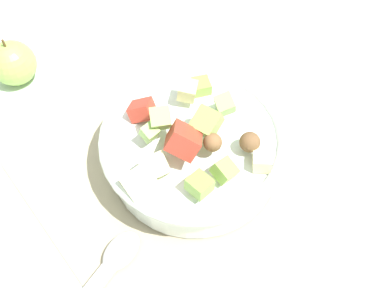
{
  "coord_description": "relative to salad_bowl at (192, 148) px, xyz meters",
  "views": [
    {
      "loc": [
        -0.21,
        -0.26,
        0.53
      ],
      "look_at": [
        -0.0,
        -0.01,
        0.05
      ],
      "focal_mm": 40.89,
      "sensor_mm": 36.0,
      "label": 1
    }
  ],
  "objects": [
    {
      "name": "salad_bowl",
      "position": [
        0.0,
        0.0,
        0.0
      ],
      "size": [
        0.25,
        0.25,
        0.12
      ],
      "color": "white",
      "rests_on": "placemat"
    },
    {
      "name": "whole_apple",
      "position": [
        -0.11,
        0.3,
        -0.01
      ],
      "size": [
        0.07,
        0.07,
        0.08
      ],
      "color": "#9EC656",
      "rests_on": "ground_plane"
    },
    {
      "name": "placemat",
      "position": [
        0.01,
        0.01,
        -0.04
      ],
      "size": [
        0.43,
        0.32,
        0.01
      ],
      "primitive_type": "cube",
      "color": "tan",
      "rests_on": "ground_plane"
    },
    {
      "name": "serving_spoon",
      "position": [
        -0.18,
        -0.06,
        -0.03
      ],
      "size": [
        0.19,
        0.08,
        0.01
      ],
      "color": "#B7B7BC",
      "rests_on": "placemat"
    },
    {
      "name": "ground_plane",
      "position": [
        0.01,
        0.01,
        -0.05
      ],
      "size": [
        2.4,
        2.4,
        0.0
      ],
      "primitive_type": "plane",
      "color": "silver"
    }
  ]
}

